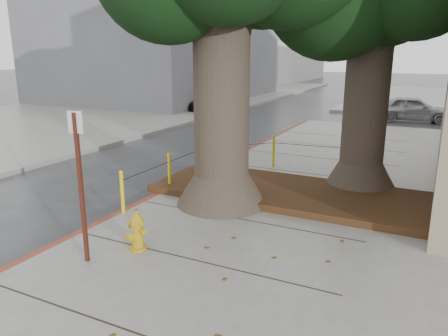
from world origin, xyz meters
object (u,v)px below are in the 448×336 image
Objects in this scene: fire_hydrant at (137,231)px; car_dark at (212,101)px; car_silver at (413,109)px; signpost at (80,179)px.

fire_hydrant is 0.18× the size of car_dark.
car_silver is (3.11, 18.54, 0.15)m from fire_hydrant.
fire_hydrant is at bearing -58.09° from car_dark.
car_silver is at bearing 12.63° from car_dark.
car_silver reaches higher than car_dark.
car_silver is at bearing 67.41° from signpost.
car_silver is 11.09m from car_dark.
fire_hydrant is at bearing 43.47° from signpost.
car_dark is (-7.94, 17.57, 0.08)m from fire_hydrant.
signpost reaches higher than car_dark.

